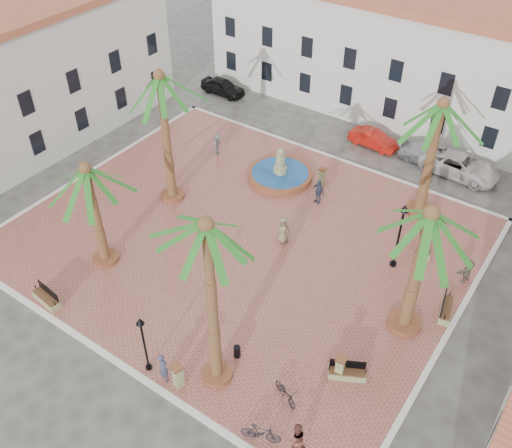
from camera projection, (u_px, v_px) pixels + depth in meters
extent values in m
plane|color=#56544F|center=(243.00, 238.00, 34.89)|extent=(120.00, 120.00, 0.00)
cube|color=#AA5B4E|center=(243.00, 237.00, 34.84)|extent=(26.00, 22.00, 0.15)
cube|color=silver|center=(330.00, 157.00, 41.79)|extent=(26.30, 0.30, 0.16)
cube|color=silver|center=(111.00, 358.00, 27.88)|extent=(26.30, 0.30, 0.16)
cube|color=silver|center=(448.00, 332.00, 29.11)|extent=(0.30, 22.30, 0.16)
cube|color=silver|center=(95.00, 169.00, 40.56)|extent=(0.30, 22.30, 0.16)
cube|color=silver|center=(391.00, 58.00, 44.66)|extent=(30.00, 7.00, 9.00)
cube|color=black|center=(231.00, 61.00, 49.70)|extent=(1.00, 0.12, 1.60)
cube|color=black|center=(267.00, 71.00, 48.05)|extent=(1.00, 0.12, 1.60)
cube|color=black|center=(305.00, 83.00, 46.40)|extent=(1.00, 0.12, 1.60)
cube|color=black|center=(346.00, 95.00, 44.75)|extent=(1.00, 0.12, 1.60)
cube|color=black|center=(390.00, 108.00, 43.10)|extent=(1.00, 0.12, 1.60)
cube|color=black|center=(438.00, 122.00, 41.45)|extent=(1.00, 0.12, 1.60)
cube|color=black|center=(489.00, 137.00, 39.80)|extent=(1.00, 0.12, 1.60)
cube|color=black|center=(230.00, 27.00, 47.79)|extent=(1.00, 0.12, 1.60)
cube|color=black|center=(267.00, 37.00, 46.14)|extent=(1.00, 0.12, 1.60)
cube|color=black|center=(307.00, 47.00, 44.49)|extent=(1.00, 0.12, 1.60)
cube|color=black|center=(350.00, 58.00, 42.84)|extent=(1.00, 0.12, 1.60)
cube|color=black|center=(396.00, 71.00, 41.19)|extent=(1.00, 0.12, 1.60)
cube|color=black|center=(446.00, 84.00, 39.54)|extent=(1.00, 0.12, 1.60)
cube|color=black|center=(501.00, 98.00, 37.89)|extent=(1.00, 0.12, 1.60)
cube|color=black|center=(494.00, 431.00, 22.55)|extent=(0.12, 1.00, 1.60)
cube|color=silver|center=(24.00, 87.00, 40.22)|extent=(6.00, 24.00, 9.50)
cube|color=#B55D3E|center=(4.00, 16.00, 37.03)|extent=(6.40, 24.40, 0.50)
cube|color=black|center=(37.00, 143.00, 39.27)|extent=(0.12, 1.00, 1.60)
cube|color=black|center=(81.00, 119.00, 41.80)|extent=(0.12, 1.00, 1.60)
cube|color=black|center=(121.00, 98.00, 44.33)|extent=(0.12, 1.00, 1.60)
cube|color=black|center=(156.00, 80.00, 46.86)|extent=(0.12, 1.00, 1.60)
cube|color=black|center=(26.00, 103.00, 37.36)|extent=(0.12, 1.00, 1.60)
cube|color=black|center=(73.00, 81.00, 39.89)|extent=(0.12, 1.00, 1.60)
cube|color=black|center=(115.00, 62.00, 42.42)|extent=(0.12, 1.00, 1.60)
cube|color=black|center=(152.00, 44.00, 44.95)|extent=(0.12, 1.00, 1.60)
cylinder|color=brown|center=(280.00, 175.00, 39.49)|extent=(4.48, 4.48, 0.43)
cylinder|color=#194C8C|center=(280.00, 173.00, 39.36)|extent=(3.95, 3.95, 0.06)
cylinder|color=#8E9661|center=(280.00, 172.00, 39.35)|extent=(0.96, 0.96, 0.85)
cylinder|color=#8E9661|center=(280.00, 162.00, 38.81)|extent=(0.64, 0.64, 1.28)
sphere|color=#8E9661|center=(281.00, 152.00, 38.30)|extent=(0.47, 0.47, 0.47)
cylinder|color=brown|center=(173.00, 195.00, 37.84)|extent=(1.57, 1.57, 0.23)
cylinder|color=brown|center=(166.00, 139.00, 35.09)|extent=(0.51, 0.51, 8.40)
sphere|color=brown|center=(159.00, 75.00, 32.41)|extent=(0.69, 0.69, 0.69)
cylinder|color=brown|center=(106.00, 258.00, 33.14)|extent=(1.53, 1.53, 0.23)
cylinder|color=brown|center=(96.00, 215.00, 31.11)|extent=(0.50, 0.50, 6.15)
sphere|color=brown|center=(85.00, 168.00, 29.15)|extent=(0.67, 0.67, 0.67)
cylinder|color=brown|center=(217.00, 374.00, 26.95)|extent=(1.48, 1.48, 0.22)
cylinder|color=brown|center=(212.00, 307.00, 23.99)|extent=(0.48, 0.48, 9.08)
sphere|color=brown|center=(206.00, 224.00, 21.09)|extent=(0.65, 0.65, 0.65)
cylinder|color=brown|center=(404.00, 322.00, 29.36)|extent=(1.77, 1.77, 0.27)
cylinder|color=brown|center=(417.00, 271.00, 27.01)|extent=(0.58, 0.58, 7.08)
sphere|color=brown|center=(431.00, 213.00, 24.76)|extent=(0.78, 0.78, 0.78)
cylinder|color=brown|center=(419.00, 209.00, 36.65)|extent=(1.71, 1.71, 0.26)
cylinder|color=brown|center=(430.00, 159.00, 34.21)|extent=(0.55, 0.55, 7.41)
sphere|color=brown|center=(443.00, 103.00, 31.84)|extent=(0.75, 0.75, 0.75)
cube|color=#8E9661|center=(47.00, 300.00, 30.47)|extent=(1.92, 0.76, 0.42)
cube|color=#56351E|center=(46.00, 297.00, 30.32)|extent=(1.81, 0.70, 0.06)
cube|color=black|center=(48.00, 291.00, 30.27)|extent=(1.76, 0.24, 0.52)
cylinder|color=black|center=(36.00, 287.00, 30.68)|extent=(0.05, 0.05, 0.31)
cylinder|color=black|center=(55.00, 303.00, 29.79)|extent=(0.05, 0.05, 0.31)
cube|color=#8E9661|center=(347.00, 374.00, 26.82)|extent=(1.85, 1.32, 0.40)
cube|color=#56351E|center=(347.00, 371.00, 26.67)|extent=(1.74, 1.23, 0.06)
cube|color=black|center=(348.00, 364.00, 26.67)|extent=(1.53, 0.83, 0.50)
cylinder|color=black|center=(329.00, 368.00, 26.68)|extent=(0.05, 0.05, 0.30)
cylinder|color=black|center=(366.00, 372.00, 26.51)|extent=(0.05, 0.05, 0.30)
cube|color=#8E9661|center=(446.00, 310.00, 29.88)|extent=(0.95, 1.96, 0.42)
cube|color=#56351E|center=(447.00, 307.00, 29.73)|extent=(0.88, 1.85, 0.06)
cube|color=black|center=(444.00, 302.00, 29.62)|extent=(0.42, 1.75, 0.52)
cylinder|color=black|center=(445.00, 318.00, 29.02)|extent=(0.05, 0.05, 0.31)
cylinder|color=black|center=(450.00, 294.00, 30.28)|extent=(0.05, 0.05, 0.31)
cube|color=#8E9661|center=(424.00, 247.00, 33.70)|extent=(1.29, 1.91, 0.41)
cube|color=#56351E|center=(425.00, 244.00, 33.55)|extent=(1.20, 1.80, 0.06)
cube|color=black|center=(422.00, 241.00, 33.40)|extent=(0.79, 1.60, 0.51)
cylinder|color=black|center=(426.00, 253.00, 32.81)|extent=(0.05, 0.05, 0.31)
cylinder|color=black|center=(424.00, 233.00, 34.13)|extent=(0.05, 0.05, 0.31)
cylinder|color=black|center=(149.00, 367.00, 27.30)|extent=(0.32, 0.32, 0.14)
cylinder|color=black|center=(145.00, 346.00, 26.27)|extent=(0.11, 0.11, 3.18)
cone|color=black|center=(140.00, 321.00, 25.18)|extent=(0.39, 0.39, 0.35)
sphere|color=beige|center=(140.00, 323.00, 25.26)|extent=(0.21, 0.21, 0.21)
cylinder|color=black|center=(393.00, 264.00, 32.80)|extent=(0.39, 0.39, 0.17)
cylinder|color=black|center=(398.00, 238.00, 31.55)|extent=(0.13, 0.13, 3.89)
cone|color=black|center=(405.00, 208.00, 30.20)|extent=(0.48, 0.48, 0.43)
sphere|color=beige|center=(404.00, 210.00, 30.31)|extent=(0.26, 0.26, 0.26)
cube|color=#8E9661|center=(178.00, 377.00, 26.18)|extent=(0.49, 0.49, 1.30)
cube|color=brown|center=(177.00, 367.00, 25.74)|extent=(0.61, 0.61, 0.10)
cube|color=#8E9661|center=(322.00, 177.00, 38.56)|extent=(0.41, 0.41, 1.23)
cube|color=brown|center=(322.00, 169.00, 38.14)|extent=(0.51, 0.51, 0.09)
cube|color=#8E9661|center=(340.00, 368.00, 26.58)|extent=(0.44, 0.44, 1.26)
cube|color=brown|center=(341.00, 359.00, 26.15)|extent=(0.55, 0.55, 0.10)
cylinder|color=black|center=(237.00, 352.00, 27.68)|extent=(0.34, 0.34, 0.67)
imported|color=#393C53|center=(163.00, 367.00, 26.33)|extent=(0.72, 0.55, 1.76)
imported|color=black|center=(286.00, 393.00, 25.79)|extent=(1.72, 1.21, 0.86)
imported|color=brown|center=(296.00, 438.00, 23.56)|extent=(1.11, 1.11, 1.81)
imported|color=black|center=(261.00, 433.00, 24.13)|extent=(1.86, 1.13, 1.08)
imported|color=#786A4E|center=(283.00, 230.00, 33.85)|extent=(1.05, 0.92, 1.80)
imported|color=#34415A|center=(318.00, 191.00, 36.93)|extent=(1.07, 0.64, 1.70)
imported|color=#55565A|center=(218.00, 144.00, 41.46)|extent=(0.90, 1.18, 1.62)
imported|color=#6A6253|center=(467.00, 271.00, 31.40)|extent=(0.95, 1.48, 1.53)
imported|color=black|center=(223.00, 87.00, 49.24)|extent=(4.03, 1.63, 1.37)
imported|color=red|center=(374.00, 139.00, 42.65)|extent=(3.84, 1.53, 1.24)
imported|color=#A4A4AC|center=(430.00, 155.00, 40.88)|extent=(4.65, 2.04, 1.33)
imported|color=silver|center=(460.00, 166.00, 39.67)|extent=(5.59, 2.75, 1.53)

